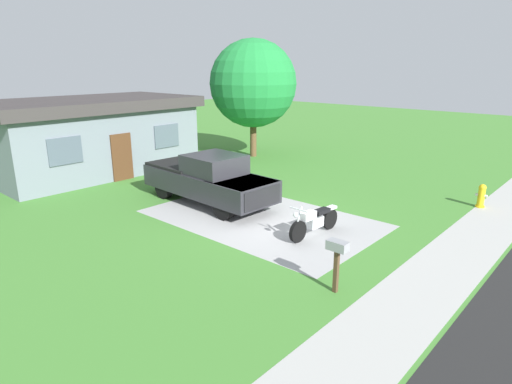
# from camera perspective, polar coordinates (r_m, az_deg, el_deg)

# --- Properties ---
(ground_plane) EXTENTS (80.00, 80.00, 0.00)m
(ground_plane) POSITION_cam_1_polar(r_m,az_deg,el_deg) (14.83, 0.72, -3.48)
(ground_plane) COLOR #417E30
(driveway_pad) EXTENTS (4.81, 7.73, 0.01)m
(driveway_pad) POSITION_cam_1_polar(r_m,az_deg,el_deg) (14.83, 0.72, -3.47)
(driveway_pad) COLOR #A0A0A0
(driveway_pad) RESTS_ON ground
(sidewalk_strip) EXTENTS (36.00, 1.80, 0.01)m
(sidewalk_strip) POSITION_cam_1_polar(r_m,az_deg,el_deg) (12.11, 23.06, -9.62)
(sidewalk_strip) COLOR #A8A8A3
(sidewalk_strip) RESTS_ON ground
(motorcycle) EXTENTS (2.21, 0.70, 1.09)m
(motorcycle) POSITION_cam_1_polar(r_m,az_deg,el_deg) (13.36, 7.64, -3.77)
(motorcycle) COLOR black
(motorcycle) RESTS_ON ground
(pickup_truck) EXTENTS (2.25, 5.71, 1.90)m
(pickup_truck) POSITION_cam_1_polar(r_m,az_deg,el_deg) (16.36, -6.45, 1.82)
(pickup_truck) COLOR black
(pickup_truck) RESTS_ON ground
(fire_hydrant) EXTENTS (0.32, 0.40, 0.87)m
(fire_hydrant) POSITION_cam_1_polar(r_m,az_deg,el_deg) (17.87, 27.46, -0.46)
(fire_hydrant) COLOR yellow
(fire_hydrant) RESTS_ON ground
(mailbox) EXTENTS (0.26, 0.48, 1.26)m
(mailbox) POSITION_cam_1_polar(r_m,az_deg,el_deg) (10.03, 10.61, -7.84)
(mailbox) COLOR #4C3823
(mailbox) RESTS_ON ground
(shade_tree) EXTENTS (4.76, 4.76, 6.41)m
(shade_tree) POSITION_cam_1_polar(r_m,az_deg,el_deg) (24.43, -0.37, 14.03)
(shade_tree) COLOR brown
(shade_tree) RESTS_ON ground
(neighbor_house) EXTENTS (9.60, 5.60, 3.50)m
(neighbor_house) POSITION_cam_1_polar(r_m,az_deg,el_deg) (22.46, -20.76, 7.03)
(neighbor_house) COLOR slate
(neighbor_house) RESTS_ON ground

